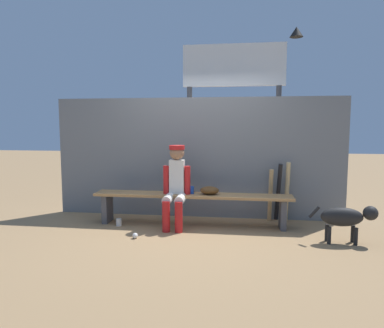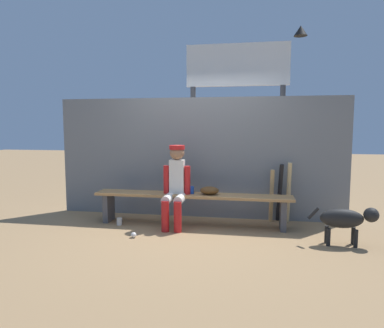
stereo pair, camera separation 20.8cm
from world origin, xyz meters
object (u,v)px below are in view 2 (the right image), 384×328
(dugout_bench, at_px, (192,200))
(scoreboard, at_px, (241,84))
(baseball_glove, at_px, (209,191))
(cup_on_ground, at_px, (119,221))
(bat_wood_natural, at_px, (289,193))
(dog, at_px, (347,219))
(player_seated, at_px, (176,183))
(cup_on_bench, at_px, (191,190))
(bat_wood_tan, at_px, (272,196))
(baseball, at_px, (134,235))
(bat_aluminum_black, at_px, (280,193))

(dugout_bench, relative_size, scoreboard, 0.91)
(dugout_bench, relative_size, baseball_glove, 10.56)
(scoreboard, bearing_deg, cup_on_ground, -132.88)
(bat_wood_natural, distance_m, dog, 1.14)
(player_seated, relative_size, baseball_glove, 4.31)
(player_seated, bearing_deg, cup_on_bench, 31.77)
(player_seated, relative_size, bat_wood_natural, 1.28)
(dugout_bench, height_order, bat_wood_tan, bat_wood_tan)
(baseball, bearing_deg, cup_on_ground, 127.65)
(dog, bearing_deg, player_seated, 169.30)
(scoreboard, bearing_deg, baseball, -118.42)
(bat_wood_natural, height_order, dog, bat_wood_natural)
(dugout_bench, xyz_separation_m, baseball, (-0.66, -0.73, -0.34))
(bat_aluminum_black, relative_size, scoreboard, 0.29)
(dugout_bench, distance_m, cup_on_ground, 1.14)
(baseball_glove, xyz_separation_m, bat_aluminum_black, (1.04, 0.41, -0.08))
(bat_wood_natural, height_order, cup_on_bench, bat_wood_natural)
(scoreboard, bearing_deg, baseball_glove, -102.42)
(bat_wood_tan, bearing_deg, bat_aluminum_black, 20.33)
(baseball_glove, bearing_deg, player_seated, -167.05)
(bat_wood_natural, xyz_separation_m, scoreboard, (-0.81, 1.24, 1.80))
(bat_wood_tan, bearing_deg, cup_on_ground, -166.28)
(dugout_bench, bearing_deg, bat_wood_tan, 17.24)
(player_seated, height_order, cup_on_bench, player_seated)
(player_seated, relative_size, bat_aluminum_black, 1.30)
(player_seated, relative_size, cup_on_ground, 10.96)
(baseball_glove, bearing_deg, dugout_bench, 180.00)
(cup_on_bench, distance_m, scoreboard, 2.47)
(bat_wood_tan, relative_size, cup_on_bench, 7.54)
(dog, bearing_deg, baseball_glove, 163.13)
(baseball_glove, height_order, scoreboard, scoreboard)
(bat_aluminum_black, distance_m, dog, 1.22)
(dog, bearing_deg, cup_on_bench, 164.78)
(player_seated, bearing_deg, cup_on_ground, -175.07)
(cup_on_bench, bearing_deg, bat_aluminum_black, 16.60)
(bat_wood_tan, distance_m, cup_on_ground, 2.35)
(cup_on_bench, bearing_deg, cup_on_ground, -169.12)
(dugout_bench, relative_size, baseball, 39.94)
(bat_wood_natural, distance_m, cup_on_ground, 2.62)
(bat_wood_tan, distance_m, bat_aluminum_black, 0.14)
(player_seated, bearing_deg, scoreboard, 64.22)
(bat_wood_natural, relative_size, baseball, 12.71)
(player_seated, relative_size, dog, 1.43)
(baseball, distance_m, scoreboard, 3.51)
(bat_wood_natural, relative_size, dog, 1.12)
(baseball, distance_m, dog, 2.74)
(cup_on_ground, xyz_separation_m, cup_on_bench, (1.07, 0.21, 0.48))
(bat_aluminum_black, xyz_separation_m, baseball, (-1.96, -1.14, -0.42))
(dugout_bench, xyz_separation_m, cup_on_ground, (-1.08, -0.19, -0.33))
(dugout_bench, distance_m, scoreboard, 2.59)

